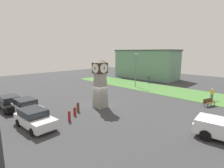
{
  "coord_description": "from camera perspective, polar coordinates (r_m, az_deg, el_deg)",
  "views": [
    {
      "loc": [
        15.22,
        -12.78,
        6.41
      ],
      "look_at": [
        0.13,
        1.95,
        2.46
      ],
      "focal_mm": 28.0,
      "sensor_mm": 36.0,
      "label": 1
    }
  ],
  "objects": [
    {
      "name": "ground_plane",
      "position": [
        20.88,
        -4.11,
        -7.3
      ],
      "size": [
        74.53,
        74.53,
        0.0
      ],
      "primitive_type": "plane",
      "color": "#38383A"
    },
    {
      "name": "bench",
      "position": [
        23.77,
        29.1,
        -5.1
      ],
      "size": [
        1.01,
        1.69,
        0.9
      ],
      "color": "brown",
      "rests_on": "ground_plane"
    },
    {
      "name": "grass_verge_far",
      "position": [
        29.77,
        20.62,
        -2.48
      ],
      "size": [
        44.72,
        7.3,
        0.04
      ],
      "primitive_type": "cube",
      "color": "#477A38",
      "rests_on": "ground_plane"
    },
    {
      "name": "pedestrian_crossing_lot",
      "position": [
        26.8,
        29.88,
        -2.7
      ],
      "size": [
        0.45,
        0.33,
        1.58
      ],
      "color": "#264CA5",
      "rests_on": "ground_plane"
    },
    {
      "name": "bollard_near_tower",
      "position": [
        16.89,
        -13.76,
        -10.13
      ],
      "size": [
        0.25,
        0.25,
        1.03
      ],
      "color": "maroon",
      "rests_on": "ground_plane"
    },
    {
      "name": "pedestrian_near_bench",
      "position": [
        36.36,
        11.88,
        1.69
      ],
      "size": [
        0.44,
        0.32,
        1.61
      ],
      "color": "#264CA5",
      "rests_on": "ground_plane"
    },
    {
      "name": "car_by_building",
      "position": [
        16.54,
        -23.92,
        -10.19
      ],
      "size": [
        4.47,
        2.26,
        1.56
      ],
      "color": "silver",
      "rests_on": "ground_plane"
    },
    {
      "name": "warehouse_blue_far",
      "position": [
        43.16,
        11.1,
        6.42
      ],
      "size": [
        15.27,
        6.96,
        6.8
      ],
      "color": "gray",
      "rests_on": "ground_plane"
    },
    {
      "name": "street_lamp_near_road",
      "position": [
        32.05,
        7.76,
        5.39
      ],
      "size": [
        0.5,
        0.24,
        6.11
      ],
      "color": "slate",
      "rests_on": "ground_plane"
    },
    {
      "name": "bollard_mid_row",
      "position": [
        18.24,
        -12.07,
        -8.67
      ],
      "size": [
        0.28,
        0.28,
        0.91
      ],
      "color": "maroon",
      "rests_on": "ground_plane"
    },
    {
      "name": "bollard_far_row",
      "position": [
        19.27,
        -11.06,
        -7.34
      ],
      "size": [
        0.31,
        0.31,
        1.06
      ],
      "color": "brown",
      "rests_on": "ground_plane"
    },
    {
      "name": "car_near_tower",
      "position": [
        20.04,
        -26.12,
        -6.72
      ],
      "size": [
        4.24,
        2.1,
        1.62
      ],
      "color": "silver",
      "rests_on": "ground_plane"
    },
    {
      "name": "clock_tower",
      "position": [
        19.87,
        -3.9,
        0.3
      ],
      "size": [
        1.61,
        1.71,
        5.63
      ],
      "color": "gray",
      "rests_on": "ground_plane"
    },
    {
      "name": "car_navy_sedan",
      "position": [
        22.61,
        -30.24,
        -5.31
      ],
      "size": [
        4.36,
        2.02,
        1.52
      ],
      "color": "black",
      "rests_on": "ground_plane"
    }
  ]
}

